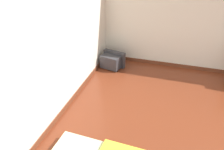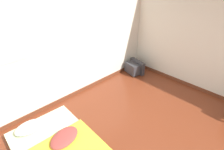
% 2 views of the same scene
% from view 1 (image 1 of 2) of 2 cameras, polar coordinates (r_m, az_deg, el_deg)
% --- Properties ---
extents(wall_back, '(7.73, 0.08, 2.60)m').
position_cam_1_polar(wall_back, '(3.55, -16.56, 5.58)').
color(wall_back, silver).
rests_on(wall_back, ground_plane).
extents(crt_tv, '(0.50, 0.61, 0.41)m').
position_cam_1_polar(crt_tv, '(5.63, 0.03, 3.82)').
color(crt_tv, '#333338').
rests_on(crt_tv, ground_plane).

